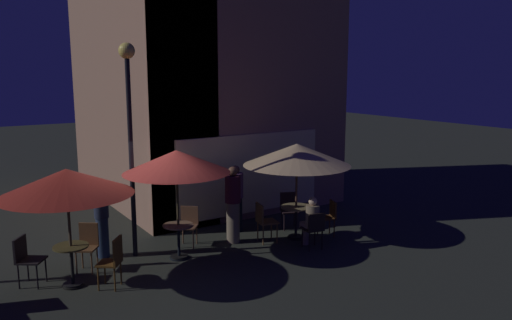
% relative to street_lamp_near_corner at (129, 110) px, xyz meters
% --- Properties ---
extents(ground_plane, '(60.00, 60.00, 0.00)m').
position_rel_street_lamp_near_corner_xyz_m(ground_plane, '(-0.24, -0.53, -3.15)').
color(ground_plane, '#292D26').
extents(cafe_building, '(6.14, 7.13, 9.38)m').
position_rel_street_lamp_near_corner_xyz_m(cafe_building, '(2.73, 3.28, 1.53)').
color(cafe_building, '#9D735C').
rests_on(cafe_building, ground).
extents(street_lamp_near_corner, '(0.33, 0.33, 4.51)m').
position_rel_street_lamp_near_corner_xyz_m(street_lamp_near_corner, '(0.00, 0.00, 0.00)').
color(street_lamp_near_corner, black).
rests_on(street_lamp_near_corner, ground).
extents(cafe_table_0, '(0.73, 0.73, 0.78)m').
position_rel_street_lamp_near_corner_xyz_m(cafe_table_0, '(3.61, -0.98, -2.59)').
color(cafe_table_0, black).
rests_on(cafe_table_0, ground).
extents(cafe_table_1, '(0.64, 0.64, 0.79)m').
position_rel_street_lamp_near_corner_xyz_m(cafe_table_1, '(-1.52, -0.90, -2.62)').
color(cafe_table_1, black).
rests_on(cafe_table_1, ground).
extents(cafe_table_2, '(0.65, 0.65, 0.75)m').
position_rel_street_lamp_near_corner_xyz_m(cafe_table_2, '(0.72, -0.67, -2.65)').
color(cafe_table_2, black).
rests_on(cafe_table_2, ground).
extents(patio_umbrella_0, '(2.51, 2.51, 2.28)m').
position_rel_street_lamp_near_corner_xyz_m(patio_umbrella_0, '(3.61, -0.98, -1.13)').
color(patio_umbrella_0, black).
rests_on(patio_umbrella_0, ground).
extents(patio_umbrella_1, '(2.38, 2.38, 2.22)m').
position_rel_street_lamp_near_corner_xyz_m(patio_umbrella_1, '(-1.52, -0.90, -1.18)').
color(patio_umbrella_1, black).
rests_on(patio_umbrella_1, ground).
extents(patio_umbrella_2, '(2.23, 2.23, 2.34)m').
position_rel_street_lamp_near_corner_xyz_m(patio_umbrella_2, '(0.72, -0.67, -1.06)').
color(patio_umbrella_2, black).
rests_on(patio_umbrella_2, ground).
extents(cafe_chair_0, '(0.51, 0.51, 0.93)m').
position_rel_street_lamp_near_corner_xyz_m(cafe_chair_0, '(2.80, -0.81, -2.58)').
color(cafe_chair_0, brown).
rests_on(cafe_chair_0, ground).
extents(cafe_chair_1, '(0.47, 0.47, 0.86)m').
position_rel_street_lamp_near_corner_xyz_m(cafe_chair_1, '(3.47, -1.83, -2.63)').
color(cafe_chair_1, black).
rests_on(cafe_chair_1, ground).
extents(cafe_chair_2, '(0.49, 0.49, 0.86)m').
position_rel_street_lamp_near_corner_xyz_m(cafe_chair_2, '(4.40, -1.27, -2.63)').
color(cafe_chair_2, '#533017').
rests_on(cafe_chair_2, ground).
extents(cafe_chair_3, '(0.54, 0.54, 0.90)m').
position_rel_street_lamp_near_corner_xyz_m(cafe_chair_3, '(3.96, -0.22, -2.61)').
color(cafe_chair_3, black).
rests_on(cafe_chair_3, ground).
extents(cafe_chair_4, '(0.55, 0.55, 0.97)m').
position_rel_street_lamp_near_corner_xyz_m(cafe_chair_4, '(-0.89, -1.40, -2.58)').
color(cafe_chair_4, '#5B3914').
rests_on(cafe_chair_4, ground).
extents(cafe_chair_5, '(0.54, 0.54, 0.95)m').
position_rel_street_lamp_near_corner_xyz_m(cafe_chair_5, '(-1.06, -0.26, -2.58)').
color(cafe_chair_5, brown).
rests_on(cafe_chair_5, ground).
extents(cafe_chair_6, '(0.61, 0.61, 0.93)m').
position_rel_street_lamp_near_corner_xyz_m(cafe_chair_6, '(-2.22, -0.40, -2.58)').
color(cafe_chair_6, black).
rests_on(cafe_chair_6, ground).
extents(cafe_chair_7, '(0.57, 0.57, 0.89)m').
position_rel_street_lamp_near_corner_xyz_m(cafe_chair_7, '(1.27, -0.02, -2.61)').
color(cafe_chair_7, brown).
rests_on(cafe_chair_7, ground).
extents(patron_seated_0, '(0.36, 0.52, 1.19)m').
position_rel_street_lamp_near_corner_xyz_m(patron_seated_0, '(3.50, -1.68, -2.49)').
color(patron_seated_0, '#846960').
rests_on(patron_seated_0, ground).
extents(patron_standing_1, '(0.36, 0.36, 1.79)m').
position_rel_street_lamp_near_corner_xyz_m(patron_standing_1, '(2.22, -0.41, -2.25)').
color(patron_standing_1, '#80705A').
rests_on(patron_standing_1, ground).
extents(patron_standing_2, '(0.31, 0.31, 1.73)m').
position_rel_street_lamp_near_corner_xyz_m(patron_standing_2, '(-0.60, 0.29, -2.26)').
color(patron_standing_2, navy).
rests_on(patron_standing_2, ground).
extents(patron_standing_3, '(0.37, 0.37, 1.66)m').
position_rel_street_lamp_near_corner_xyz_m(patron_standing_3, '(2.71, 0.29, -2.33)').
color(patron_standing_3, black).
rests_on(patron_standing_3, ground).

